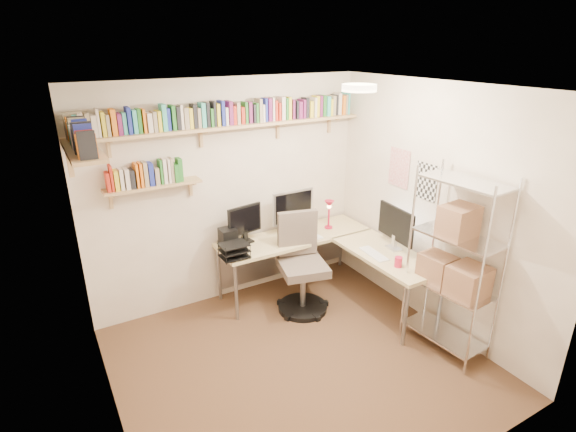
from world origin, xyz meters
The scene contains 6 objects.
ground centered at (0.00, 0.00, 0.00)m, with size 3.20×3.20×0.00m, color #43321C.
room_shell centered at (0.00, 0.00, 1.55)m, with size 3.24×3.04×2.52m.
wall_shelves centered at (-0.40, 1.30, 2.03)m, with size 3.12×1.09×0.80m.
corner_desk centered at (0.69, 0.95, 0.70)m, with size 1.89×1.81×1.23m.
office_chair centered at (0.52, 0.81, 0.46)m, with size 0.60×0.61×1.10m.
wire_rack centered at (1.36, -0.51, 0.97)m, with size 0.45×0.81×1.80m.
Camera 1 is at (-1.82, -2.94, 2.83)m, focal length 28.00 mm.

